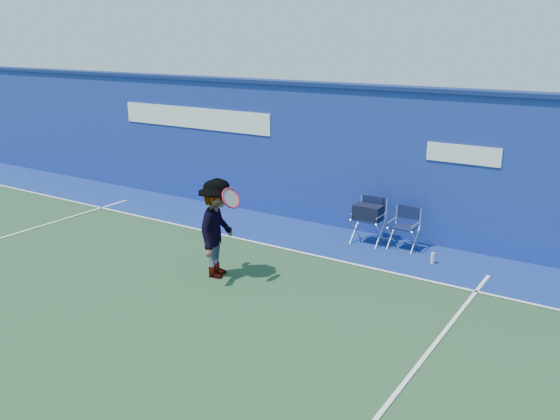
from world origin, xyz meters
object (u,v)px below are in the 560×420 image
Objects in this scene: directors_chair_left at (368,224)px; directors_chair_right at (403,236)px; tennis_player at (217,228)px; water_bottle at (433,258)px.

directors_chair_left reaches higher than directors_chair_right.
tennis_player is at bearing -116.58° from directors_chair_left.
tennis_player reaches higher than directors_chair_left.
directors_chair_left is at bearing -175.16° from directors_chair_right.
water_bottle is 0.12× the size of tennis_player.
water_bottle is at bearing 40.83° from tennis_player.
tennis_player reaches higher than directors_chair_right.
directors_chair_right is (0.73, 0.06, -0.14)m from directors_chair_left.
tennis_player is (-2.21, -3.02, 0.61)m from directors_chair_right.
directors_chair_left is at bearing 63.42° from tennis_player.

